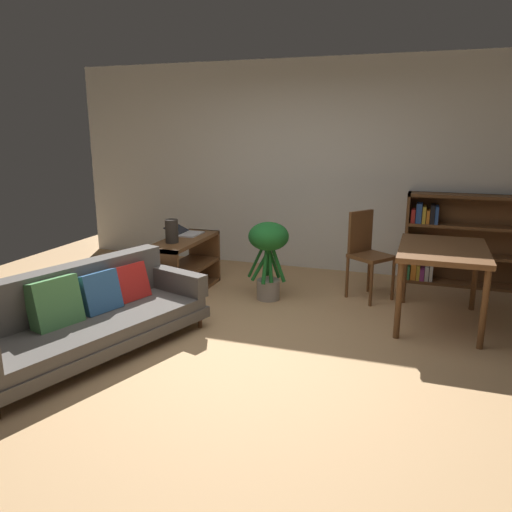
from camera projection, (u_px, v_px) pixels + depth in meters
The scene contains 10 objects.
ground_plane at pixel (241, 345), 4.37m from camera, with size 8.16×8.16×0.00m, color tan.
back_wall_panel at pixel (313, 167), 6.51m from camera, with size 6.80×0.10×2.70m, color silver.
fabric_couch at pixel (83, 315), 4.19m from camera, with size 1.40×2.23×0.71m.
media_console at pixel (185, 266), 5.71m from camera, with size 0.41×1.11×0.63m.
open_laptop at pixel (186, 232), 5.86m from camera, with size 0.38×0.33×0.10m.
desk_speaker at pixel (172, 231), 5.41m from camera, with size 0.14×0.14×0.26m.
potted_floor_plant at pixel (268, 248), 5.41m from camera, with size 0.48×0.44×0.87m.
dining_table at pixel (443, 256), 4.71m from camera, with size 0.80×1.11×0.76m.
dining_chair_near at pixel (367, 250), 5.50m from camera, with size 0.54×0.54×0.97m.
bookshelf at pixel (462, 241), 5.97m from camera, with size 1.52×0.29×1.10m.
Camera 1 is at (1.44, -3.78, 1.84)m, focal length 35.02 mm.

